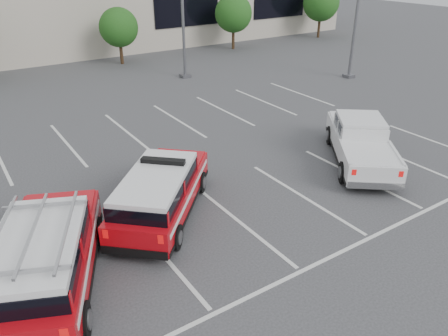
# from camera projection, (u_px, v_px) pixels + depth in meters

# --- Properties ---
(ground) EXTENTS (120.00, 120.00, 0.00)m
(ground) POSITION_uv_depth(u_px,v_px,m) (238.00, 221.00, 13.49)
(ground) COLOR #363639
(ground) RESTS_ON ground
(stall_markings) EXTENTS (23.00, 15.00, 0.01)m
(stall_markings) POSITION_uv_depth(u_px,v_px,m) (171.00, 167.00, 16.85)
(stall_markings) COLOR silver
(stall_markings) RESTS_ON ground
(tree_mid_right) EXTENTS (2.77, 2.77, 3.99)m
(tree_mid_right) POSITION_uv_depth(u_px,v_px,m) (120.00, 29.00, 31.35)
(tree_mid_right) COLOR #3F2B19
(tree_mid_right) RESTS_ON ground
(tree_right) EXTENTS (3.07, 3.07, 4.42)m
(tree_right) POSITION_uv_depth(u_px,v_px,m) (234.00, 15.00, 36.17)
(tree_right) COLOR #3F2B19
(tree_right) RESTS_ON ground
(tree_far_right) EXTENTS (3.37, 3.37, 4.85)m
(tree_far_right) POSITION_uv_depth(u_px,v_px,m) (321.00, 4.00, 41.00)
(tree_far_right) COLOR #3F2B19
(tree_far_right) RESTS_ON ground
(fire_chief_suv) EXTENTS (4.83, 4.99, 1.79)m
(fire_chief_suv) POSITION_uv_depth(u_px,v_px,m) (161.00, 196.00, 13.42)
(fire_chief_suv) COLOR #B00810
(fire_chief_suv) RESTS_ON ground
(white_pickup) EXTENTS (4.91, 5.49, 1.69)m
(white_pickup) POSITION_uv_depth(u_px,v_px,m) (360.00, 146.00, 17.01)
(white_pickup) COLOR silver
(white_pickup) RESTS_ON ground
(ladder_suv) EXTENTS (4.00, 5.63, 2.07)m
(ladder_suv) POSITION_uv_depth(u_px,v_px,m) (46.00, 263.00, 10.37)
(ladder_suv) COLOR #B00810
(ladder_suv) RESTS_ON ground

